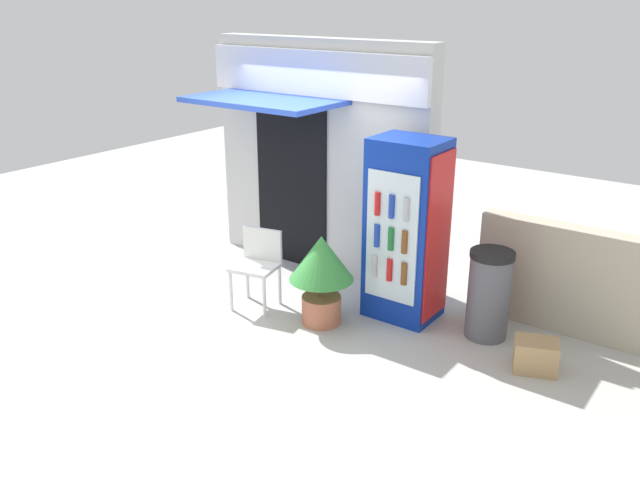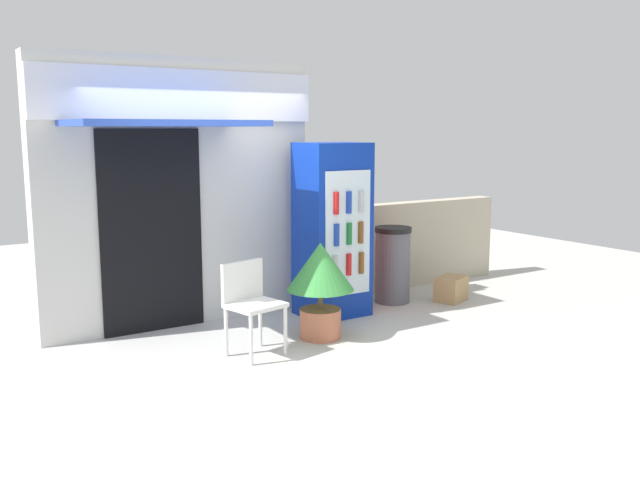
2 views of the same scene
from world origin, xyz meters
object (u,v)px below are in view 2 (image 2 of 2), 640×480
at_px(plastic_chair, 250,299).
at_px(trash_bin, 393,265).
at_px(drink_cooler, 333,230).
at_px(cardboard_box, 451,289).
at_px(potted_plant_near_shop, 320,277).

xyz_separation_m(plastic_chair, trash_bin, (2.36, 0.81, -0.07)).
height_order(drink_cooler, plastic_chair, drink_cooler).
distance_m(trash_bin, cardboard_box, 0.80).
xyz_separation_m(potted_plant_near_shop, trash_bin, (1.54, 0.75, -0.16)).
height_order(drink_cooler, potted_plant_near_shop, drink_cooler).
distance_m(drink_cooler, potted_plant_near_shop, 0.98).
bearing_deg(plastic_chair, potted_plant_near_shop, 4.22).
height_order(potted_plant_near_shop, cardboard_box, potted_plant_near_shop).
distance_m(drink_cooler, plastic_chair, 1.67).
bearing_deg(trash_bin, drink_cooler, -175.40).
distance_m(potted_plant_near_shop, trash_bin, 1.72).
distance_m(plastic_chair, cardboard_box, 3.06).
height_order(drink_cooler, trash_bin, drink_cooler).
relative_size(potted_plant_near_shop, cardboard_box, 2.51).
xyz_separation_m(drink_cooler, cardboard_box, (1.57, -0.29, -0.82)).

